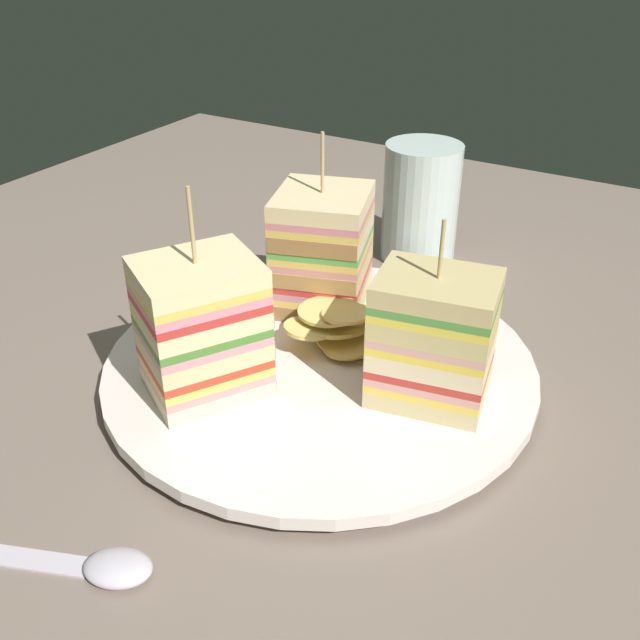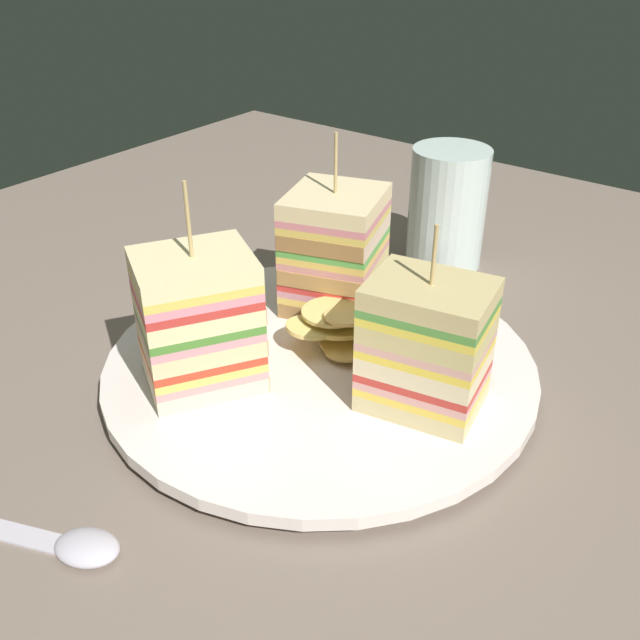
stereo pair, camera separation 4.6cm
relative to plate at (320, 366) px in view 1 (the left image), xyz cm
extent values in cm
cube|color=#7A695D|center=(0.00, 0.00, -1.82)|extent=(98.26, 96.53, 1.80)
cylinder|color=white|center=(0.00, 0.00, -0.58)|extent=(17.49, 17.49, 0.68)
cylinder|color=white|center=(0.00, 0.00, 0.18)|extent=(28.21, 28.21, 0.83)
cube|color=beige|center=(7.66, 0.07, 1.16)|extent=(7.63, 6.40, 1.13)
cube|color=#9E7242|center=(4.39, -0.54, 1.16)|extent=(1.21, 5.10, 1.13)
cube|color=#FBD44B|center=(7.66, 0.07, 1.98)|extent=(7.63, 6.40, 0.50)
cube|color=#E8A19B|center=(7.66, 0.07, 2.48)|extent=(7.63, 6.40, 0.50)
cube|color=red|center=(7.66, 0.07, 2.99)|extent=(7.63, 6.40, 0.50)
cube|color=beige|center=(7.66, 0.07, 3.80)|extent=(7.63, 6.40, 1.13)
cube|color=#B2844C|center=(4.39, -0.54, 3.80)|extent=(1.21, 5.10, 1.13)
cube|color=yellow|center=(7.66, 0.07, 4.62)|extent=(7.63, 6.40, 0.50)
cube|color=#E3A496|center=(7.66, 0.07, 5.13)|extent=(7.63, 6.40, 0.50)
cube|color=#D5C27B|center=(7.66, 0.07, 5.94)|extent=(7.63, 6.40, 1.13)
cube|color=#9E7242|center=(4.39, -0.54, 5.94)|extent=(1.21, 5.10, 1.13)
cube|color=yellow|center=(7.66, 0.07, 6.76)|extent=(7.63, 6.40, 0.50)
cube|color=#53973F|center=(7.66, 0.07, 7.26)|extent=(7.63, 6.40, 0.50)
cube|color=#D2BB7B|center=(7.66, 0.07, 8.08)|extent=(7.63, 6.40, 1.13)
cylinder|color=tan|center=(7.66, 0.07, 10.40)|extent=(0.24, 0.24, 3.50)
cube|color=beige|center=(-3.76, 6.68, 1.17)|extent=(8.14, 8.42, 1.14)
cube|color=#9E7242|center=(-2.73, 3.51, 1.17)|extent=(6.01, 2.18, 1.14)
cube|color=#EFCA5C|center=(-3.76, 6.68, 1.99)|extent=(8.14, 8.42, 0.51)
cube|color=pink|center=(-3.76, 6.68, 2.50)|extent=(8.14, 8.42, 0.51)
cube|color=#DC3B35|center=(-3.76, 6.68, 3.01)|extent=(8.14, 8.42, 0.51)
cube|color=#D6C27F|center=(-3.76, 6.68, 3.84)|extent=(8.14, 8.42, 1.14)
cube|color=#B2844C|center=(-2.73, 3.51, 3.84)|extent=(6.01, 2.18, 1.14)
cube|color=#D88D8B|center=(-3.76, 6.68, 4.66)|extent=(8.14, 8.42, 0.51)
cube|color=#EDC45D|center=(-3.76, 6.68, 5.17)|extent=(8.14, 8.42, 0.51)
cube|color=#5AB04E|center=(-3.76, 6.68, 5.68)|extent=(8.14, 8.42, 0.51)
cube|color=beige|center=(-3.76, 6.68, 6.51)|extent=(8.14, 8.42, 1.14)
cube|color=#9E7242|center=(-2.73, 3.51, 6.51)|extent=(6.01, 2.18, 1.14)
cube|color=#E3C75B|center=(-3.76, 6.68, 7.33)|extent=(8.14, 8.42, 0.51)
cube|color=pink|center=(-3.76, 6.68, 7.84)|extent=(8.14, 8.42, 0.51)
cube|color=beige|center=(-3.76, 6.68, 8.66)|extent=(8.14, 8.42, 1.14)
cylinder|color=tan|center=(-3.76, 6.68, 11.35)|extent=(0.24, 0.24, 4.23)
cube|color=beige|center=(-4.42, -6.26, 1.13)|extent=(8.42, 8.78, 1.08)
cube|color=#B2844C|center=(-2.70, -3.41, 1.13)|extent=(4.95, 3.14, 1.08)
cube|color=pink|center=(-4.42, -6.26, 1.94)|extent=(8.42, 8.78, 0.53)
cube|color=#F0CA59|center=(-4.42, -6.26, 2.47)|extent=(8.42, 8.78, 0.53)
cube|color=red|center=(-4.42, -6.26, 3.01)|extent=(8.42, 8.78, 0.53)
cube|color=beige|center=(-4.42, -6.26, 3.81)|extent=(8.42, 8.78, 1.08)
cube|color=#9E7242|center=(-2.70, -3.41, 3.81)|extent=(4.95, 3.14, 1.08)
cube|color=pink|center=(-4.42, -6.26, 4.62)|extent=(8.42, 8.78, 0.53)
cube|color=#48822E|center=(-4.42, -6.26, 5.15)|extent=(8.42, 8.78, 0.53)
cube|color=beige|center=(-4.42, -6.26, 5.96)|extent=(8.42, 8.78, 1.08)
cube|color=#B2844C|center=(-2.70, -3.41, 5.96)|extent=(4.95, 3.14, 1.08)
cube|color=red|center=(-4.42, -6.26, 6.77)|extent=(8.42, 8.78, 0.53)
cube|color=pink|center=(-4.42, -6.26, 7.30)|extent=(8.42, 8.78, 0.53)
cube|color=#E3CB54|center=(-4.42, -6.26, 7.84)|extent=(8.42, 8.78, 0.53)
cube|color=beige|center=(-4.42, -6.26, 8.64)|extent=(8.42, 8.78, 1.08)
cylinder|color=tan|center=(-4.42, -6.26, 11.44)|extent=(0.24, 0.24, 4.52)
cylinder|color=#E4BB64|center=(0.71, 2.37, 0.88)|extent=(5.11, 5.13, 0.83)
cylinder|color=#E3C065|center=(1.28, 1.70, 1.28)|extent=(3.94, 3.92, 0.86)
cylinder|color=#DAC15C|center=(0.05, 2.30, 2.01)|extent=(4.46, 4.39, 1.33)
cylinder|color=#E7D373|center=(-1.22, 0.51, 2.32)|extent=(3.90, 3.88, 0.85)
cylinder|color=#F3CD74|center=(0.89, 2.03, 3.29)|extent=(3.49, 3.53, 0.96)
cylinder|color=#EAD378|center=(-0.60, 2.26, 2.96)|extent=(6.04, 6.04, 0.54)
ellipsoid|color=green|center=(3.47, 10.24, 1.07)|extent=(4.11, 4.28, 0.90)
ellipsoid|color=green|center=(1.35, 7.48, 1.10)|extent=(4.02, 3.82, 1.14)
ellipsoid|color=#51A140|center=(1.54, 7.49, 1.05)|extent=(3.66, 4.07, 0.82)
ellipsoid|color=#59A23F|center=(2.34, 7.47, 1.03)|extent=(4.04, 2.88, 0.91)
cylinder|color=red|center=(3.93, 8.70, 1.33)|extent=(4.61, 4.58, 1.07)
ellipsoid|color=silver|center=(-0.20, -18.75, -0.42)|extent=(3.98, 3.44, 1.00)
cylinder|color=silver|center=(-2.07, 20.39, 4.15)|extent=(6.49, 6.49, 10.14)
cylinder|color=#A05936|center=(-2.07, 20.39, 1.09)|extent=(5.97, 5.97, 4.02)
camera|label=1|loc=(19.98, -33.73, 27.08)|focal=40.30mm
camera|label=2|loc=(23.76, -31.18, 27.08)|focal=40.30mm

